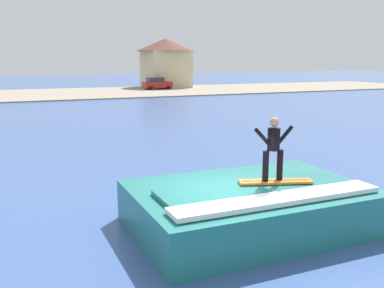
{
  "coord_description": "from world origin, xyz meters",
  "views": [
    {
      "loc": [
        -4.86,
        -9.43,
        4.38
      ],
      "look_at": [
        0.88,
        3.69,
        1.58
      ],
      "focal_mm": 40.26,
      "sensor_mm": 36.0,
      "label": 1
    }
  ],
  "objects_px": {
    "surfboard": "(275,182)",
    "house_gabled_white": "(165,60)",
    "wave_crest": "(250,206)",
    "surfer": "(273,146)",
    "car_far_shore": "(157,84)"
  },
  "relations": [
    {
      "from": "wave_crest",
      "to": "surfer",
      "type": "distance_m",
      "value": 1.73
    },
    {
      "from": "car_far_shore",
      "to": "house_gabled_white",
      "type": "xyz_separation_m",
      "value": [
        3.18,
        4.83,
        3.43
      ]
    },
    {
      "from": "surfboard",
      "to": "car_far_shore",
      "type": "bearing_deg",
      "value": 74.26
    },
    {
      "from": "surfboard",
      "to": "surfer",
      "type": "distance_m",
      "value": 0.95
    },
    {
      "from": "surfboard",
      "to": "house_gabled_white",
      "type": "relative_size",
      "value": 0.2
    },
    {
      "from": "surfer",
      "to": "car_far_shore",
      "type": "height_order",
      "value": "surfer"
    },
    {
      "from": "surfboard",
      "to": "surfer",
      "type": "xyz_separation_m",
      "value": [
        -0.06,
        0.06,
        0.95
      ]
    },
    {
      "from": "surfer",
      "to": "house_gabled_white",
      "type": "bearing_deg",
      "value": 72.5
    },
    {
      "from": "wave_crest",
      "to": "house_gabled_white",
      "type": "height_order",
      "value": "house_gabled_white"
    },
    {
      "from": "wave_crest",
      "to": "house_gabled_white",
      "type": "bearing_deg",
      "value": 71.96
    },
    {
      "from": "surfer",
      "to": "surfboard",
      "type": "bearing_deg",
      "value": -43.5
    },
    {
      "from": "surfboard",
      "to": "surfer",
      "type": "relative_size",
      "value": 1.17
    },
    {
      "from": "wave_crest",
      "to": "car_far_shore",
      "type": "bearing_deg",
      "value": 73.59
    },
    {
      "from": "car_far_shore",
      "to": "surfboard",
      "type": "bearing_deg",
      "value": -105.74
    },
    {
      "from": "wave_crest",
      "to": "surfer",
      "type": "height_order",
      "value": "surfer"
    }
  ]
}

